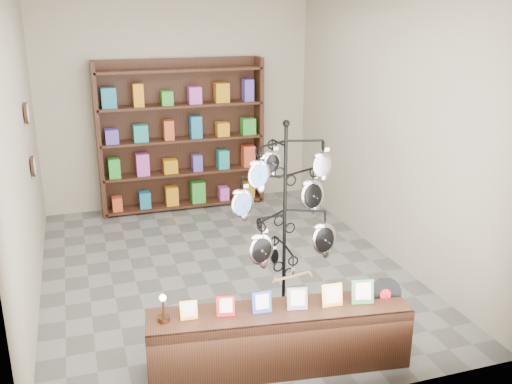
% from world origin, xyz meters
% --- Properties ---
extents(ground, '(5.00, 5.00, 0.00)m').
position_xyz_m(ground, '(0.00, 0.00, 0.00)').
color(ground, slate).
rests_on(ground, ground).
extents(room_envelope, '(5.00, 5.00, 5.00)m').
position_xyz_m(room_envelope, '(0.00, 0.00, 1.85)').
color(room_envelope, '#B2A88F').
rests_on(room_envelope, ground).
extents(display_tree, '(1.01, 0.91, 1.98)m').
position_xyz_m(display_tree, '(0.26, -1.27, 1.14)').
color(display_tree, black).
rests_on(display_tree, ground).
extents(front_shelf, '(2.21, 0.73, 0.77)m').
position_xyz_m(front_shelf, '(-0.03, -1.95, 0.27)').
color(front_shelf, black).
rests_on(front_shelf, ground).
extents(back_shelving, '(2.42, 0.36, 2.20)m').
position_xyz_m(back_shelving, '(0.00, 2.30, 1.03)').
color(back_shelving, black).
rests_on(back_shelving, ground).
extents(wall_clocks, '(0.03, 0.24, 0.84)m').
position_xyz_m(wall_clocks, '(-1.97, 0.80, 1.50)').
color(wall_clocks, black).
rests_on(wall_clocks, ground).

